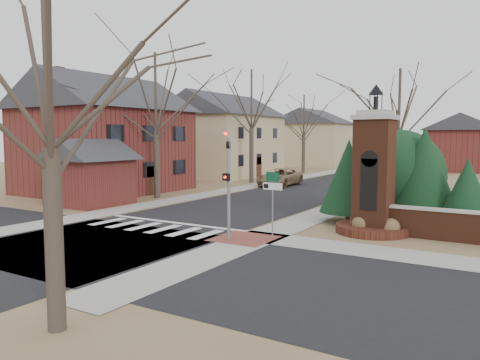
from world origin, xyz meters
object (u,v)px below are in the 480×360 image
Objects in this scene: traffic_signal_pole at (228,177)px; brick_gate_monument at (374,184)px; pickup_truck at (280,177)px; distant_car at (400,167)px; sign_post at (272,191)px.

brick_gate_monument is (4.70, 4.42, -0.42)m from traffic_signal_pole.
traffic_signal_pole is 6.47m from brick_gate_monument.
brick_gate_monument is at bearing -53.64° from pickup_truck.
brick_gate_monument is 36.20m from distant_car.
brick_gate_monument is at bearing 41.42° from sign_post.
sign_post is 0.42× the size of brick_gate_monument.
traffic_signal_pole is 1.64× the size of sign_post.
sign_post reaches higher than pickup_truck.
brick_gate_monument is 20.03m from pickup_truck.
traffic_signal_pole is 0.99× the size of distant_car.
traffic_signal_pole is 21.60m from pickup_truck.
distant_car is (5.63, 19.86, 0.01)m from pickup_truck.
traffic_signal_pole is 0.84× the size of pickup_truck.
brick_gate_monument is at bearing 43.24° from traffic_signal_pole.
traffic_signal_pole reaches higher than pickup_truck.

